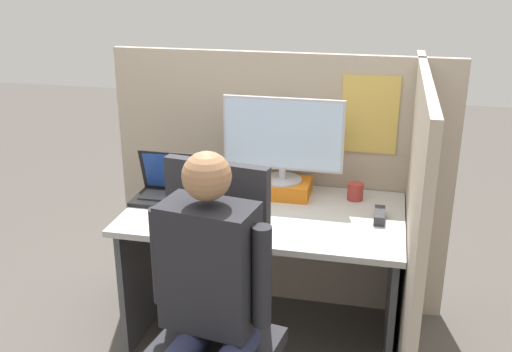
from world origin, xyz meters
TOP-DOWN VIEW (x-y plane):
  - cubicle_panel_back at (0.00, 0.80)m, footprint 1.83×0.05m
  - cubicle_panel_right at (0.69, 0.31)m, footprint 0.04×1.43m
  - desk at (0.00, 0.39)m, footprint 1.33×0.77m
  - paper_box at (0.05, 0.61)m, footprint 0.29×0.21m
  - monitor at (0.05, 0.61)m, footprint 0.61×0.20m
  - laptop at (-0.50, 0.43)m, footprint 0.35×0.23m
  - mouse at (-0.26, 0.30)m, footprint 0.06×0.04m
  - stapler at (0.55, 0.40)m, footprint 0.05×0.15m
  - carrot_toy at (-0.06, 0.20)m, footprint 0.05×0.14m
  - office_chair at (-0.06, -0.27)m, footprint 0.54×0.60m
  - person at (-0.04, -0.45)m, footprint 0.47×0.49m
  - coffee_mug at (0.42, 0.63)m, footprint 0.08×0.08m

SIDE VIEW (x-z plane):
  - desk at x=0.00m, z-range 0.18..0.90m
  - office_chair at x=-0.06m, z-range 0.00..1.14m
  - cubicle_panel_right at x=0.69m, z-range 0.00..1.42m
  - cubicle_panel_back at x=0.00m, z-range 0.00..1.43m
  - person at x=-0.04m, z-range 0.10..1.36m
  - mouse at x=-0.26m, z-range 0.72..0.75m
  - stapler at x=0.55m, z-range 0.72..0.77m
  - carrot_toy at x=-0.06m, z-range 0.72..0.77m
  - paper_box at x=0.05m, z-range 0.72..0.80m
  - coffee_mug at x=0.42m, z-range 0.72..0.81m
  - laptop at x=-0.50m, z-range 0.65..0.89m
  - monitor at x=0.05m, z-range 0.81..1.24m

